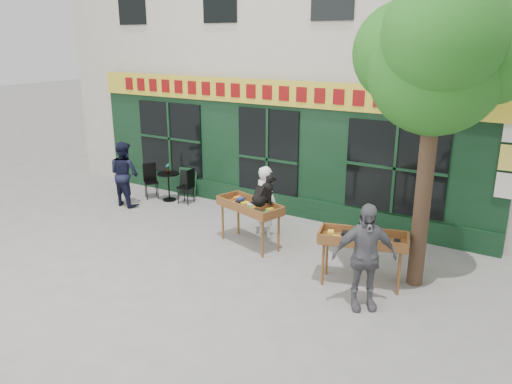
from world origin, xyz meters
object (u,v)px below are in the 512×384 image
woman (266,201)px  man_left (124,174)px  book_cart_right (363,242)px  bistro_table (168,181)px  book_cart_center (250,209)px  dog (263,190)px  man_right (364,257)px

woman → man_left: man_left is taller
book_cart_right → bistro_table: book_cart_right is taller
book_cart_center → book_cart_right: same height
book_cart_center → dog: 0.59m
bistro_table → dog: bearing=-20.9°
book_cart_right → man_left: man_left is taller
book_cart_center → man_left: 4.27m
book_cart_right → man_right: man_right is taller
man_right → man_left: 7.39m
book_cart_right → dog: bearing=154.7°
dog → bistro_table: 4.23m
book_cart_center → woman: 0.65m
man_left → woman: bearing=-175.6°
woman → man_right: size_ratio=0.89×
woman → bistro_table: bearing=4.1°
bistro_table → book_cart_center: bearing=-22.0°
woman → book_cart_right: 2.86m
book_cart_right → man_left: size_ratio=0.94×
book_cart_right → man_right: size_ratio=0.90×
book_cart_center → man_right: man_right is taller
woman → bistro_table: (-3.54, 0.78, -0.26)m
man_right → man_left: bearing=130.9°
dog → woman: woman is taller
book_cart_center → bistro_table: size_ratio=2.12×
book_cart_right → bistro_table: 6.47m
dog → bistro_table: bearing=175.7°
book_cart_center → bistro_table: 3.83m
book_cart_center → man_right: size_ratio=0.90×
man_right → bistro_table: man_right is taller
book_cart_center → bistro_table: bearing=174.5°
dog → woman: size_ratio=0.37×
man_right → bistro_table: (-6.49, 2.63, -0.35)m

